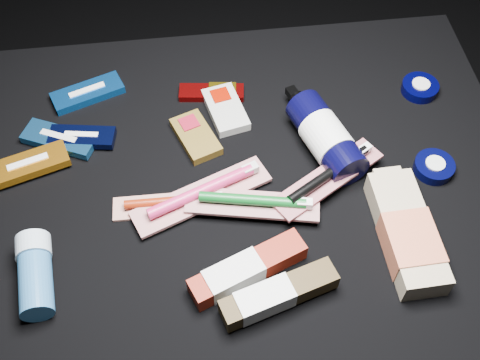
{
  "coord_description": "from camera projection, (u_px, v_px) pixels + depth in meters",
  "views": [
    {
      "loc": [
        -0.05,
        -0.55,
        1.21
      ],
      "look_at": [
        0.01,
        0.01,
        0.42
      ],
      "focal_mm": 45.0,
      "sensor_mm": 36.0,
      "label": 1
    }
  ],
  "objects": [
    {
      "name": "luna_bar_0",
      "position": [
        88.0,
        93.0,
        1.1
      ],
      "size": [
        0.14,
        0.09,
        0.02
      ],
      "rotation": [
        0.0,
        0.0,
        0.35
      ],
      "color": "#0E4C9B",
      "rests_on": "cloth_table"
    },
    {
      "name": "toothbrush_pack_1",
      "position": [
        203.0,
        193.0,
        0.96
      ],
      "size": [
        0.24,
        0.14,
        0.03
      ],
      "rotation": [
        0.0,
        0.0,
        0.38
      ],
      "color": "beige",
      "rests_on": "cloth_table"
    },
    {
      "name": "toothpaste_carton_green",
      "position": [
        274.0,
        296.0,
        0.85
      ],
      "size": [
        0.18,
        0.09,
        0.03
      ],
      "rotation": [
        0.0,
        0.0,
        0.29
      ],
      "color": "#362710",
      "rests_on": "cloth_table"
    },
    {
      "name": "power_bar",
      "position": [
        215.0,
        93.0,
        1.1
      ],
      "size": [
        0.12,
        0.05,
        0.01
      ],
      "rotation": [
        0.0,
        0.0,
        -0.13
      ],
      "color": "#690607",
      "rests_on": "cloth_table"
    },
    {
      "name": "toothbrush_pack_3",
      "position": [
        329.0,
        176.0,
        0.97
      ],
      "size": [
        0.2,
        0.15,
        0.02
      ],
      "rotation": [
        0.0,
        0.0,
        0.55
      ],
      "color": "#A49B98",
      "rests_on": "cloth_table"
    },
    {
      "name": "lotion_bottle",
      "position": [
        326.0,
        137.0,
        1.01
      ],
      "size": [
        0.12,
        0.22,
        0.07
      ],
      "rotation": [
        0.0,
        0.0,
        0.32
      ],
      "color": "black",
      "rests_on": "cloth_table"
    },
    {
      "name": "deodorant_stick",
      "position": [
        35.0,
        273.0,
        0.87
      ],
      "size": [
        0.07,
        0.13,
        0.05
      ],
      "rotation": [
        0.0,
        0.0,
        0.12
      ],
      "color": "#295F8F",
      "rests_on": "cloth_table"
    },
    {
      "name": "luna_bar_1",
      "position": [
        60.0,
        139.0,
        1.04
      ],
      "size": [
        0.14,
        0.1,
        0.02
      ],
      "rotation": [
        0.0,
        0.0,
        -0.44
      ],
      "color": "#1B568E",
      "rests_on": "cloth_table"
    },
    {
      "name": "cream_tin_lower",
      "position": [
        434.0,
        167.0,
        1.0
      ],
      "size": [
        0.07,
        0.07,
        0.02
      ],
      "rotation": [
        0.0,
        0.0,
        -0.32
      ],
      "color": "black",
      "rests_on": "cloth_table"
    },
    {
      "name": "toothbrush_pack_0",
      "position": [
        173.0,
        203.0,
        0.96
      ],
      "size": [
        0.19,
        0.05,
        0.02
      ],
      "rotation": [
        0.0,
        0.0,
        -0.02
      ],
      "color": "beige",
      "rests_on": "cloth_table"
    },
    {
      "name": "bodywash_bottle",
      "position": [
        407.0,
        234.0,
        0.91
      ],
      "size": [
        0.08,
        0.22,
        0.04
      ],
      "rotation": [
        0.0,
        0.0,
        0.03
      ],
      "color": "tan",
      "rests_on": "cloth_table"
    },
    {
      "name": "luna_bar_2",
      "position": [
        82.0,
        137.0,
        1.04
      ],
      "size": [
        0.12,
        0.06,
        0.01
      ],
      "rotation": [
        0.0,
        0.0,
        -0.17
      ],
      "color": "black",
      "rests_on": "cloth_table"
    },
    {
      "name": "ground",
      "position": [
        234.0,
        296.0,
        1.31
      ],
      "size": [
        3.0,
        3.0,
        0.0
      ],
      "primitive_type": "plane",
      "color": "black",
      "rests_on": "ground"
    },
    {
      "name": "clif_bar_1",
      "position": [
        225.0,
        108.0,
        1.08
      ],
      "size": [
        0.08,
        0.12,
        0.02
      ],
      "rotation": [
        0.0,
        0.0,
        0.22
      ],
      "color": "#B5B6AD",
      "rests_on": "cloth_table"
    },
    {
      "name": "cream_tin_upper",
      "position": [
        420.0,
        88.0,
        1.11
      ],
      "size": [
        0.07,
        0.07,
        0.02
      ],
      "rotation": [
        0.0,
        0.0,
        -0.13
      ],
      "color": "black",
      "rests_on": "cloth_table"
    },
    {
      "name": "toothbrush_pack_2",
      "position": [
        254.0,
        202.0,
        0.94
      ],
      "size": [
        0.22,
        0.09,
        0.02
      ],
      "rotation": [
        0.0,
        0.0,
        -0.2
      ],
      "color": "beige",
      "rests_on": "cloth_table"
    },
    {
      "name": "luna_bar_3",
      "position": [
        29.0,
        165.0,
        1.0
      ],
      "size": [
        0.14,
        0.09,
        0.02
      ],
      "rotation": [
        0.0,
        0.0,
        0.31
      ],
      "color": "#C27615",
      "rests_on": "cloth_table"
    },
    {
      "name": "toothpaste_carton_red",
      "position": [
        243.0,
        271.0,
        0.88
      ],
      "size": [
        0.18,
        0.11,
        0.04
      ],
      "rotation": [
        0.0,
        0.0,
        0.38
      ],
      "color": "maroon",
      "rests_on": "cloth_table"
    },
    {
      "name": "clif_bar_0",
      "position": [
        195.0,
        135.0,
        1.04
      ],
      "size": [
        0.09,
        0.12,
        0.02
      ],
      "rotation": [
        0.0,
        0.0,
        0.36
      ],
      "color": "brown",
      "rests_on": "cloth_table"
    },
    {
      "name": "cloth_table",
      "position": [
        233.0,
        252.0,
        1.15
      ],
      "size": [
        0.98,
        0.78,
        0.4
      ],
      "primitive_type": "cube",
      "color": "black",
      "rests_on": "ground"
    }
  ]
}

